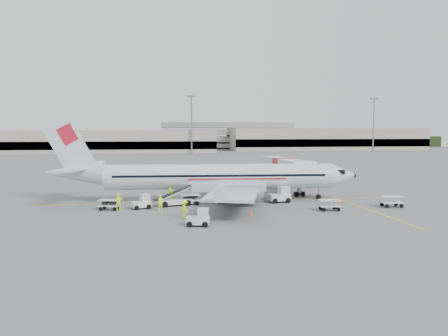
{
  "coord_description": "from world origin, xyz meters",
  "views": [
    {
      "loc": [
        -8.08,
        -51.0,
        8.19
      ],
      "look_at": [
        0.0,
        2.0,
        3.8
      ],
      "focal_mm": 35.0,
      "sensor_mm": 36.0,
      "label": 1
    }
  ],
  "objects_px": {
    "tug_mid": "(198,217)",
    "tug_aft": "(141,202)",
    "jet_bridge": "(283,174)",
    "belt_loader": "(174,194)",
    "tug_fore": "(279,195)",
    "aircraft": "(220,160)"
  },
  "relations": [
    {
      "from": "tug_mid",
      "to": "tug_aft",
      "type": "distance_m",
      "value": 10.92
    },
    {
      "from": "jet_bridge",
      "to": "tug_aft",
      "type": "height_order",
      "value": "jet_bridge"
    },
    {
      "from": "belt_loader",
      "to": "tug_fore",
      "type": "xyz_separation_m",
      "value": [
        12.2,
        0.37,
        -0.41
      ]
    },
    {
      "from": "tug_mid",
      "to": "tug_aft",
      "type": "xyz_separation_m",
      "value": [
        -5.25,
        9.58,
        -0.02
      ]
    },
    {
      "from": "jet_bridge",
      "to": "tug_mid",
      "type": "relative_size",
      "value": 8.67
    },
    {
      "from": "jet_bridge",
      "to": "belt_loader",
      "type": "distance_m",
      "value": 19.19
    },
    {
      "from": "aircraft",
      "to": "jet_bridge",
      "type": "distance_m",
      "value": 13.33
    },
    {
      "from": "belt_loader",
      "to": "tug_mid",
      "type": "relative_size",
      "value": 2.48
    },
    {
      "from": "tug_aft",
      "to": "tug_mid",
      "type": "bearing_deg",
      "value": -81.26
    },
    {
      "from": "aircraft",
      "to": "tug_fore",
      "type": "bearing_deg",
      "value": -15.94
    },
    {
      "from": "belt_loader",
      "to": "tug_mid",
      "type": "height_order",
      "value": "belt_loader"
    },
    {
      "from": "tug_fore",
      "to": "belt_loader",
      "type": "bearing_deg",
      "value": 174.14
    },
    {
      "from": "aircraft",
      "to": "tug_mid",
      "type": "relative_size",
      "value": 17.81
    },
    {
      "from": "tug_fore",
      "to": "tug_mid",
      "type": "distance_m",
      "value": 15.57
    },
    {
      "from": "belt_loader",
      "to": "tug_aft",
      "type": "relative_size",
      "value": 2.53
    },
    {
      "from": "aircraft",
      "to": "tug_fore",
      "type": "xyz_separation_m",
      "value": [
        6.68,
        -2.41,
        -4.0
      ]
    },
    {
      "from": "tug_fore",
      "to": "tug_mid",
      "type": "relative_size",
      "value": 1.2
    },
    {
      "from": "jet_bridge",
      "to": "belt_loader",
      "type": "height_order",
      "value": "jet_bridge"
    },
    {
      "from": "aircraft",
      "to": "belt_loader",
      "type": "bearing_deg",
      "value": -149.4
    },
    {
      "from": "tug_fore",
      "to": "tug_aft",
      "type": "bearing_deg",
      "value": 179.0
    },
    {
      "from": "tug_fore",
      "to": "tug_mid",
      "type": "xyz_separation_m",
      "value": [
        -10.59,
        -11.42,
        -0.16
      ]
    },
    {
      "from": "aircraft",
      "to": "belt_loader",
      "type": "xyz_separation_m",
      "value": [
        -5.53,
        -2.78,
        -3.59
      ]
    }
  ]
}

